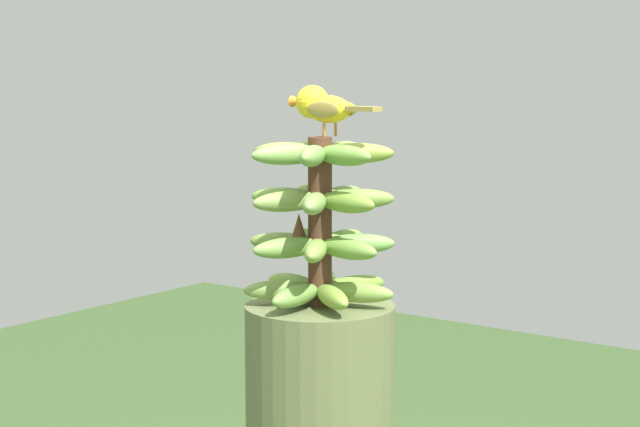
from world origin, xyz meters
TOP-DOWN VIEW (x-y plane):
  - banana_bunch at (-0.00, -0.00)m, footprint 0.26×0.26m
  - perched_bird at (-0.01, 0.03)m, footprint 0.20×0.07m

SIDE VIEW (x-z plane):
  - banana_bunch at x=0.00m, z-range 1.06..1.35m
  - perched_bird at x=-0.01m, z-range 1.36..1.45m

